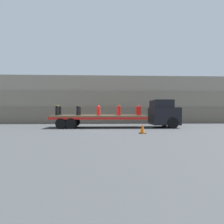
{
  "coord_description": "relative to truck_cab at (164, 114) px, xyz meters",
  "views": [
    {
      "loc": [
        0.58,
        -16.9,
        1.6
      ],
      "look_at": [
        1.27,
        0.0,
        1.5
      ],
      "focal_mm": 28.0,
      "sensor_mm": 36.0,
      "label": 1
    }
  ],
  "objects": [
    {
      "name": "ground_plane",
      "position": [
        -6.41,
        0.0,
        -1.34
      ],
      "size": [
        120.0,
        120.0,
        0.0
      ],
      "primitive_type": "plane",
      "color": "#3F4244"
    },
    {
      "name": "rock_cliff",
      "position": [
        -6.41,
        7.17,
        1.77
      ],
      "size": [
        60.0,
        3.3,
        6.23
      ],
      "color": "#706656",
      "rests_on": "ground_plane"
    },
    {
      "name": "truck_cab",
      "position": [
        0.0,
        0.0,
        0.0
      ],
      "size": [
        2.55,
        2.62,
        2.66
      ],
      "color": "black",
      "rests_on": "ground_plane"
    },
    {
      "name": "flatbed_trailer",
      "position": [
        -7.01,
        0.0,
        -0.37
      ],
      "size": [
        8.95,
        2.6,
        1.2
      ],
      "color": "brown",
      "rests_on": "ground_plane"
    },
    {
      "name": "fire_hydrant_black_near_0",
      "position": [
        -10.29,
        -0.55,
        0.3
      ],
      "size": [
        0.34,
        0.58,
        0.91
      ],
      "color": "black",
      "rests_on": "flatbed_trailer"
    },
    {
      "name": "fire_hydrant_black_far_0",
      "position": [
        -10.29,
        0.55,
        0.3
      ],
      "size": [
        0.34,
        0.58,
        0.91
      ],
      "color": "black",
      "rests_on": "flatbed_trailer"
    },
    {
      "name": "fire_hydrant_black_near_1",
      "position": [
        -8.35,
        -0.55,
        0.3
      ],
      "size": [
        0.34,
        0.58,
        0.91
      ],
      "color": "black",
      "rests_on": "flatbed_trailer"
    },
    {
      "name": "fire_hydrant_black_far_1",
      "position": [
        -8.35,
        0.55,
        0.3
      ],
      "size": [
        0.34,
        0.58,
        0.91
      ],
      "color": "black",
      "rests_on": "flatbed_trailer"
    },
    {
      "name": "fire_hydrant_red_near_2",
      "position": [
        -6.41,
        -0.55,
        0.3
      ],
      "size": [
        0.34,
        0.58,
        0.91
      ],
      "color": "red",
      "rests_on": "flatbed_trailer"
    },
    {
      "name": "fire_hydrant_red_far_2",
      "position": [
        -6.41,
        0.55,
        0.3
      ],
      "size": [
        0.34,
        0.58,
        0.91
      ],
      "color": "red",
      "rests_on": "flatbed_trailer"
    },
    {
      "name": "fire_hydrant_red_near_3",
      "position": [
        -4.47,
        -0.55,
        0.3
      ],
      "size": [
        0.34,
        0.58,
        0.91
      ],
      "color": "red",
      "rests_on": "flatbed_trailer"
    },
    {
      "name": "fire_hydrant_red_far_3",
      "position": [
        -4.47,
        0.55,
        0.3
      ],
      "size": [
        0.34,
        0.58,
        0.91
      ],
      "color": "red",
      "rests_on": "flatbed_trailer"
    },
    {
      "name": "fire_hydrant_red_near_4",
      "position": [
        -2.53,
        -0.55,
        0.3
      ],
      "size": [
        0.34,
        0.58,
        0.91
      ],
      "color": "red",
      "rests_on": "flatbed_trailer"
    },
    {
      "name": "fire_hydrant_red_far_4",
      "position": [
        -2.53,
        0.55,
        0.3
      ],
      "size": [
        0.34,
        0.58,
        0.91
      ],
      "color": "red",
      "rests_on": "flatbed_trailer"
    },
    {
      "name": "cargo_strap_rear",
      "position": [
        -10.29,
        0.0,
        0.78
      ],
      "size": [
        0.05,
        2.7,
        0.01
      ],
      "color": "yellow",
      "rests_on": "fire_hydrant_black_near_0"
    },
    {
      "name": "cargo_strap_middle",
      "position": [
        -8.35,
        0.0,
        0.78
      ],
      "size": [
        0.05,
        2.7,
        0.01
      ],
      "color": "yellow",
      "rests_on": "fire_hydrant_black_near_1"
    },
    {
      "name": "cargo_strap_front",
      "position": [
        -4.47,
        0.0,
        0.78
      ],
      "size": [
        0.05,
        2.7,
        0.01
      ],
      "color": "yellow",
      "rests_on": "fire_hydrant_red_near_3"
    },
    {
      "name": "traffic_cone",
      "position": [
        -3.14,
        -4.58,
        -1.02
      ],
      "size": [
        0.48,
        0.48,
        0.67
      ],
      "color": "black",
      "rests_on": "ground_plane"
    }
  ]
}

